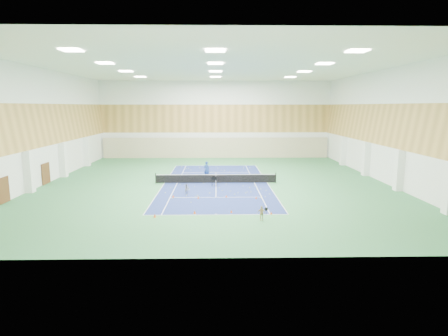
% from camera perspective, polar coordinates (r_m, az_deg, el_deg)
% --- Properties ---
extents(ground, '(40.00, 40.00, 0.00)m').
position_cam_1_polar(ground, '(39.95, -1.24, -2.30)').
color(ground, '#317242').
rests_on(ground, ground).
extents(room_shell, '(36.00, 40.00, 12.00)m').
position_cam_1_polar(room_shell, '(39.17, -1.27, 6.33)').
color(room_shell, white).
rests_on(room_shell, ground).
extents(wood_cladding, '(36.00, 40.00, 8.00)m').
position_cam_1_polar(wood_cladding, '(39.12, -1.28, 9.25)').
color(wood_cladding, '#BF8F47').
rests_on(wood_cladding, room_shell).
extents(ceiling_light_grid, '(21.40, 25.40, 0.06)m').
position_cam_1_polar(ceiling_light_grid, '(39.30, -1.30, 14.98)').
color(ceiling_light_grid, white).
rests_on(ceiling_light_grid, room_shell).
extents(court_surface, '(10.97, 23.77, 0.01)m').
position_cam_1_polar(court_surface, '(39.94, -1.24, -2.29)').
color(court_surface, navy).
rests_on(court_surface, ground).
extents(tennis_balls_scatter, '(10.57, 22.77, 0.07)m').
position_cam_1_polar(tennis_balls_scatter, '(39.94, -1.24, -2.23)').
color(tennis_balls_scatter, yellow).
rests_on(tennis_balls_scatter, ground).
extents(tennis_net, '(12.80, 0.10, 1.10)m').
position_cam_1_polar(tennis_net, '(39.84, -1.24, -1.52)').
color(tennis_net, black).
rests_on(tennis_net, ground).
extents(back_curtain, '(35.40, 0.16, 3.20)m').
position_cam_1_polar(back_curtain, '(59.22, -1.24, 3.10)').
color(back_curtain, '#C6B793').
rests_on(back_curtain, ground).
extents(door_left_a, '(0.08, 1.80, 2.20)m').
position_cam_1_polar(door_left_a, '(36.59, -30.60, -2.96)').
color(door_left_a, '#593319').
rests_on(door_left_a, ground).
extents(door_left_b, '(0.08, 1.80, 2.20)m').
position_cam_1_polar(door_left_b, '(43.60, -25.51, -0.76)').
color(door_left_b, '#593319').
rests_on(door_left_b, ground).
extents(coach, '(0.81, 0.67, 1.91)m').
position_cam_1_polar(coach, '(42.65, -2.66, -0.25)').
color(coach, navy).
rests_on(coach, ground).
extents(child_court, '(0.54, 0.46, 0.97)m').
position_cam_1_polar(child_court, '(35.01, -5.69, -3.21)').
color(child_court, gray).
rests_on(child_court, ground).
extents(child_apron, '(0.63, 0.26, 1.07)m').
position_cam_1_polar(child_apron, '(27.11, 5.72, -6.85)').
color(child_apron, tan).
rests_on(child_apron, ground).
extents(ball_cart, '(0.65, 0.65, 0.96)m').
position_cam_1_polar(ball_cart, '(38.41, -1.48, -2.04)').
color(ball_cart, black).
rests_on(ball_cart, ground).
extents(cone_svc_a, '(0.21, 0.21, 0.24)m').
position_cam_1_polar(cone_svc_a, '(33.95, -7.75, -4.28)').
color(cone_svc_a, '#F6530C').
rests_on(cone_svc_a, ground).
extents(cone_svc_b, '(0.20, 0.20, 0.22)m').
position_cam_1_polar(cone_svc_b, '(33.28, -3.96, -4.51)').
color(cone_svc_b, '#D94B0B').
rests_on(cone_svc_b, ground).
extents(cone_svc_c, '(0.19, 0.19, 0.21)m').
position_cam_1_polar(cone_svc_c, '(33.72, 0.35, -4.31)').
color(cone_svc_c, '#FF540D').
rests_on(cone_svc_c, ground).
extents(cone_svc_d, '(0.18, 0.18, 0.20)m').
position_cam_1_polar(cone_svc_d, '(33.33, 4.92, -4.52)').
color(cone_svc_d, red).
rests_on(cone_svc_d, ground).
extents(cone_base_a, '(0.23, 0.23, 0.25)m').
position_cam_1_polar(cone_base_a, '(28.27, -10.51, -7.15)').
color(cone_base_a, '#FF4A0D').
rests_on(cone_base_a, ground).
extents(cone_base_b, '(0.23, 0.23, 0.25)m').
position_cam_1_polar(cone_base_b, '(28.78, -4.49, -6.72)').
color(cone_base_b, '#EC570C').
rests_on(cone_base_b, ground).
extents(cone_base_c, '(0.20, 0.20, 0.22)m').
position_cam_1_polar(cone_base_c, '(28.95, 1.13, -6.62)').
color(cone_base_c, '#E54F0C').
rests_on(cone_base_c, ground).
extents(cone_base_d, '(0.19, 0.19, 0.20)m').
position_cam_1_polar(cone_base_d, '(28.76, 7.20, -6.82)').
color(cone_base_d, '#F85E0D').
rests_on(cone_base_d, ground).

